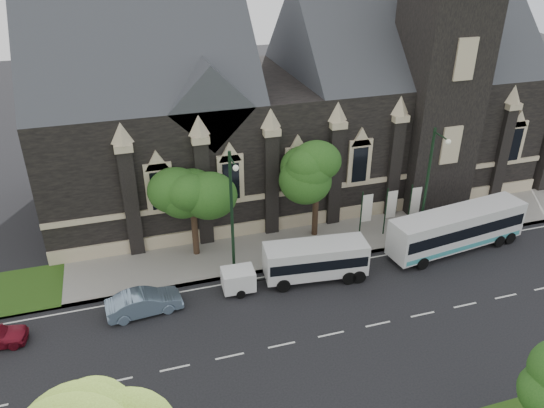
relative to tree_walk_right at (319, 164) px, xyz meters
name	(u,v)px	position (x,y,z in m)	size (l,w,h in m)	color
ground	(331,334)	(-3.21, -10.71, -5.82)	(160.00, 160.00, 0.00)	black
sidewalk	(281,248)	(-3.21, -1.21, -5.74)	(80.00, 5.00, 0.15)	gray
museum	(306,98)	(1.90, 8.07, 2.35)	(40.00, 17.70, 29.90)	black
tree_walk_right	(319,164)	(0.00, 0.00, 0.00)	(4.08, 4.08, 7.80)	black
tree_walk_left	(194,181)	(-9.01, -0.01, -0.08)	(3.91, 3.91, 7.64)	black
street_lamp_near	(429,182)	(6.79, -3.62, -0.71)	(0.36, 1.88, 9.00)	black
street_lamp_mid	(232,210)	(-7.21, -3.62, -0.71)	(0.36, 1.88, 9.00)	black
banner_flag_left	(365,211)	(3.08, -1.71, -3.43)	(0.90, 0.10, 4.00)	black
banner_flag_center	(389,207)	(5.08, -1.71, -3.43)	(0.90, 0.10, 4.00)	black
banner_flag_right	(413,204)	(7.08, -1.71, -3.43)	(0.90, 0.10, 4.00)	black
tour_coach	(457,229)	(8.85, -4.90, -4.12)	(10.85, 3.62, 3.11)	silver
shuttle_bus	(316,259)	(-2.11, -5.28, -4.30)	(6.94, 3.02, 2.60)	silver
box_trailer	(238,279)	(-7.34, -5.17, -4.91)	(3.01, 1.77, 1.59)	silver
sedan	(144,302)	(-13.30, -5.57, -5.07)	(1.58, 4.52, 1.49)	slate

